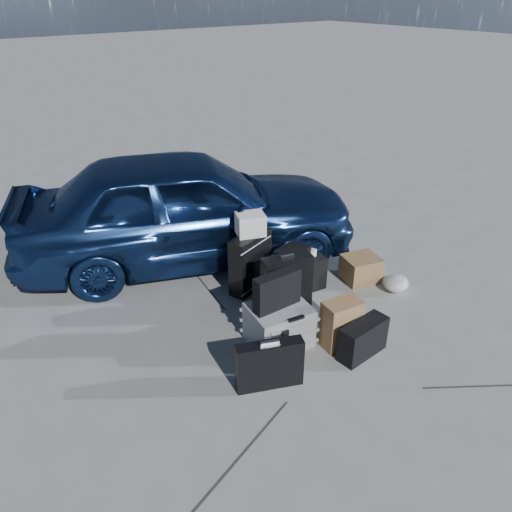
% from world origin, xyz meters
% --- Properties ---
extents(ground, '(60.00, 60.00, 0.00)m').
position_xyz_m(ground, '(0.00, 0.00, 0.00)').
color(ground, '#9E9E99').
rests_on(ground, ground).
extents(car, '(3.81, 2.66, 1.21)m').
position_xyz_m(car, '(-0.07, 2.10, 0.60)').
color(car, navy).
rests_on(car, ground).
extents(pelican_case, '(0.55, 0.48, 0.35)m').
position_xyz_m(pelican_case, '(-0.26, 0.35, 0.18)').
color(pelican_case, '#A4A5A9').
rests_on(pelican_case, ground).
extents(laptop_bag, '(0.42, 0.12, 0.31)m').
position_xyz_m(laptop_bag, '(-0.27, 0.37, 0.51)').
color(laptop_bag, black).
rests_on(laptop_bag, pelican_case).
extents(briefcase, '(0.51, 0.31, 0.39)m').
position_xyz_m(briefcase, '(-0.65, -0.01, 0.20)').
color(briefcase, black).
rests_on(briefcase, ground).
extents(suitcase_left, '(0.48, 0.27, 0.58)m').
position_xyz_m(suitcase_left, '(0.07, 0.64, 0.29)').
color(suitcase_left, black).
rests_on(suitcase_left, ground).
extents(suitcase_right, '(0.52, 0.31, 0.58)m').
position_xyz_m(suitcase_right, '(0.07, 1.19, 0.29)').
color(suitcase_right, black).
rests_on(suitcase_right, ground).
extents(white_carton, '(0.32, 0.29, 0.21)m').
position_xyz_m(white_carton, '(0.09, 1.20, 0.69)').
color(white_carton, white).
rests_on(white_carton, suitcase_right).
extents(duffel_bag, '(0.72, 0.39, 0.34)m').
position_xyz_m(duffel_bag, '(0.35, 0.90, 0.17)').
color(duffel_bag, black).
rests_on(duffel_bag, ground).
extents(flat_box_white, '(0.51, 0.46, 0.07)m').
position_xyz_m(flat_box_white, '(0.35, 0.89, 0.38)').
color(flat_box_white, white).
rests_on(flat_box_white, duffel_bag).
extents(flat_box_black, '(0.36, 0.29, 0.07)m').
position_xyz_m(flat_box_black, '(0.34, 0.88, 0.45)').
color(flat_box_black, black).
rests_on(flat_box_black, flat_box_white).
extents(kraft_bag, '(0.34, 0.24, 0.42)m').
position_xyz_m(kraft_bag, '(0.13, 0.01, 0.21)').
color(kraft_bag, '#AF8C4C').
rests_on(kraft_bag, ground).
extents(cardboard_box, '(0.42, 0.39, 0.26)m').
position_xyz_m(cardboard_box, '(1.05, 0.62, 0.13)').
color(cardboard_box, olive).
rests_on(cardboard_box, ground).
extents(plastic_bag, '(0.35, 0.33, 0.15)m').
position_xyz_m(plastic_bag, '(1.19, 0.27, 0.08)').
color(plastic_bag, silver).
rests_on(plastic_bag, ground).
extents(messenger_bag, '(0.45, 0.19, 0.31)m').
position_xyz_m(messenger_bag, '(0.18, -0.19, 0.15)').
color(messenger_bag, black).
rests_on(messenger_bag, ground).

